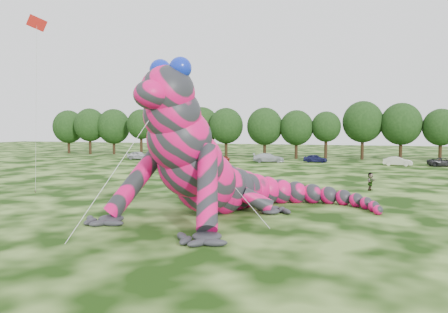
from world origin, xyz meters
TOP-DOWN VIEW (x-y plane):
  - ground at (0.00, 0.00)m, footprint 240.00×240.00m
  - inflatable_gecko at (-3.22, 5.19)m, footprint 22.61×24.59m
  - flying_kite at (-18.64, 6.09)m, footprint 4.12×4.12m
  - tree_0 at (-54.56, 59.23)m, footprint 6.91×6.22m
  - tree_1 at (-48.36, 58.05)m, footprint 6.74×6.07m
  - tree_2 at (-43.02, 58.76)m, footprint 7.04×6.34m
  - tree_3 at (-35.72, 57.07)m, footprint 5.81×5.23m
  - tree_4 at (-29.64, 58.71)m, footprint 6.22×5.60m
  - tree_5 at (-23.12, 58.44)m, footprint 7.16×6.44m
  - tree_6 at (-17.56, 56.68)m, footprint 6.52×5.86m
  - tree_7 at (-10.08, 56.80)m, footprint 6.68×6.01m
  - tree_8 at (-4.22, 56.99)m, footprint 6.14×5.53m
  - tree_9 at (1.06, 57.35)m, footprint 5.27×4.74m
  - tree_10 at (7.40, 58.58)m, footprint 7.09×6.38m
  - tree_11 at (13.79, 58.20)m, footprint 7.01×6.31m
  - tree_12 at (20.01, 57.74)m, footprint 5.99×5.39m
  - car_0 at (-31.25, 47.30)m, footprint 4.61×2.43m
  - car_1 at (-21.11, 47.43)m, footprint 4.32×2.01m
  - car_2 at (-16.42, 46.79)m, footprint 4.87×2.53m
  - car_3 at (-7.71, 48.06)m, footprint 5.52×3.06m
  - car_4 at (-0.15, 49.84)m, footprint 4.00×1.86m
  - car_5 at (12.31, 47.10)m, footprint 4.34×1.91m
  - car_6 at (18.90, 47.92)m, footprint 4.96×2.90m
  - spectator_5 at (7.36, 19.27)m, footprint 1.07×1.64m
  - spectator_0 at (-11.21, 22.44)m, footprint 0.71×0.66m
  - spectator_4 at (-16.97, 35.45)m, footprint 0.93×1.04m

SIDE VIEW (x-z plane):
  - ground at x=0.00m, z-range 0.00..0.00m
  - car_6 at x=18.90m, z-range 0.00..1.30m
  - car_2 at x=-16.42m, z-range 0.00..1.31m
  - car_4 at x=-0.15m, z-range 0.00..1.33m
  - car_1 at x=-21.11m, z-range 0.00..1.37m
  - car_5 at x=12.31m, z-range 0.00..1.39m
  - car_0 at x=-31.25m, z-range 0.00..1.50m
  - car_3 at x=-7.71m, z-range 0.00..1.51m
  - spectator_0 at x=-11.21m, z-range 0.00..1.63m
  - spectator_5 at x=7.36m, z-range 0.00..1.70m
  - spectator_4 at x=-16.97m, z-range 0.00..1.79m
  - tree_9 at x=1.06m, z-range 0.00..8.68m
  - tree_8 at x=-4.22m, z-range 0.00..8.94m
  - tree_12 at x=20.01m, z-range 0.00..8.97m
  - tree_4 at x=-29.64m, z-range 0.00..9.06m
  - tree_3 at x=-35.72m, z-range 0.00..9.44m
  - tree_7 at x=-10.08m, z-range 0.00..9.48m
  - tree_6 at x=-17.56m, z-range 0.00..9.49m
  - tree_0 at x=-54.56m, z-range 0.00..9.51m
  - tree_2 at x=-43.02m, z-range 0.00..9.64m
  - tree_5 at x=-23.12m, z-range 0.00..9.80m
  - tree_1 at x=-48.36m, z-range 0.00..9.81m
  - tree_11 at x=13.79m, z-range 0.00..10.07m
  - inflatable_gecko at x=-3.22m, z-range 0.00..10.08m
  - tree_10 at x=7.40m, z-range 0.00..10.50m
  - flying_kite at x=-18.64m, z-range 5.60..20.73m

